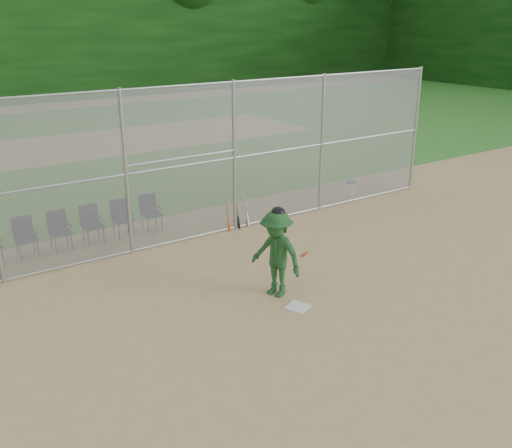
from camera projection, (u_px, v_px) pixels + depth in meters
ground at (327, 312)px, 11.26m from camera, size 100.00×100.00×0.00m
grass_strip at (60, 148)px, 25.26m from camera, size 100.00×100.00×0.00m
dirt_patch_far at (60, 148)px, 25.25m from camera, size 24.00×24.00×0.00m
backstop_fence at (201, 160)px, 14.43m from camera, size 16.09×0.09×4.00m
treeline at (32, 16)px, 24.92m from camera, size 81.00×60.00×11.00m
home_plate at (298, 307)px, 11.44m from camera, size 0.55×0.55×0.02m
batter_at_plate at (276, 253)px, 11.66m from camera, size 1.13×1.42×1.93m
water_cooler at (350, 187)px, 18.67m from camera, size 0.34×0.34×0.44m
spare_bats at (237, 213)px, 15.61m from camera, size 0.66×0.29×0.84m
chair_1 at (26, 238)px, 13.72m from camera, size 0.54×0.52×0.96m
chair_2 at (60, 231)px, 14.15m from camera, size 0.54×0.52×0.96m
chair_3 at (92, 225)px, 14.58m from camera, size 0.54×0.52×0.96m
chair_4 at (123, 219)px, 15.01m from camera, size 0.54×0.52×0.96m
chair_5 at (152, 213)px, 15.44m from camera, size 0.54×0.52×0.96m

